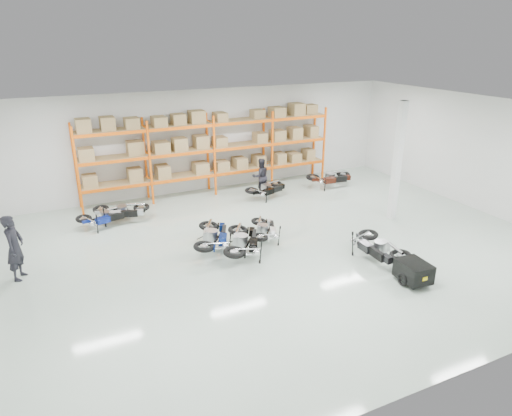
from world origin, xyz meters
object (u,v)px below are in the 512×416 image
moto_silver_left (265,227)px  moto_back_d (331,175)px  moto_back_b (120,208)px  moto_touring_right (378,243)px  moto_black_far_left (244,238)px  person_left (15,248)px  moto_blue_centre (214,233)px  trailer (413,271)px  moto_back_c (267,186)px  moto_back_a (104,213)px  person_back (261,176)px

moto_silver_left → moto_back_d: size_ratio=0.86×
moto_back_b → moto_touring_right: bearing=-117.2°
moto_black_far_left → person_left: 6.69m
moto_blue_centre → moto_back_d: size_ratio=1.04×
moto_silver_left → trailer: bearing=143.3°
trailer → moto_back_d: (2.85, 8.44, 0.20)m
moto_silver_left → moto_blue_centre: bearing=22.4°
moto_back_b → person_left: size_ratio=0.92×
moto_silver_left → moto_back_c: moto_back_c is taller
moto_blue_centre → moto_back_d: bearing=-126.7°
moto_black_far_left → person_left: size_ratio=1.03×
moto_back_b → person_left: (-3.44, -3.15, 0.43)m
moto_touring_right → moto_back_a: moto_touring_right is taller
moto_blue_centre → person_left: (-5.80, 0.64, 0.38)m
moto_back_c → person_back: (-0.03, 0.59, 0.28)m
moto_back_c → person_back: size_ratio=1.07×
moto_back_a → person_back: size_ratio=1.04×
person_left → person_back: 10.38m
moto_back_a → moto_back_d: bearing=-101.4°
moto_back_d → person_left: size_ratio=0.97×
moto_blue_centre → moto_back_c: 5.47m
person_left → moto_back_a: bearing=-23.4°
moto_back_b → person_back: (6.21, 0.65, 0.26)m
moto_touring_right → moto_back_c: size_ratio=1.13×
moto_back_c → person_left: person_left is taller
person_left → moto_silver_left: bearing=-74.4°
moto_back_a → person_left: person_left is taller
moto_silver_left → moto_back_a: bearing=-12.8°
moto_back_a → person_left: bearing=122.2°
moto_blue_centre → moto_silver_left: size_ratio=1.21×
moto_back_a → moto_back_c: bearing=-101.1°
moto_silver_left → moto_back_d: moto_back_d is taller
moto_back_a → moto_back_c: 6.86m
moto_touring_right → moto_back_d: size_ratio=1.03×
moto_black_far_left → moto_back_b: bearing=-29.2°
trailer → person_back: person_back is taller
trailer → moto_back_a: bearing=135.7°
moto_silver_left → person_left: person_left is taller
moto_black_far_left → moto_back_c: 5.62m
moto_back_a → person_back: bearing=-96.2°
moto_black_far_left → moto_back_d: moto_black_far_left is taller
moto_blue_centre → moto_back_b: (-2.36, 3.79, -0.05)m
moto_back_c → moto_back_b: bearing=73.5°
moto_black_far_left → moto_back_c: moto_black_far_left is taller
trailer → moto_back_c: bearing=96.7°
moto_touring_right → moto_back_b: bearing=138.0°
moto_touring_right → moto_back_b: moto_touring_right is taller
moto_blue_centre → moto_touring_right: size_ratio=1.01×
moto_back_b → person_left: 4.69m
moto_back_b → moto_back_a: bearing=129.3°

